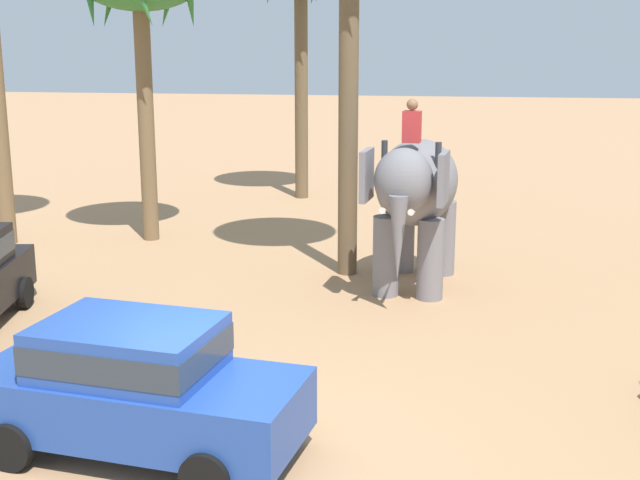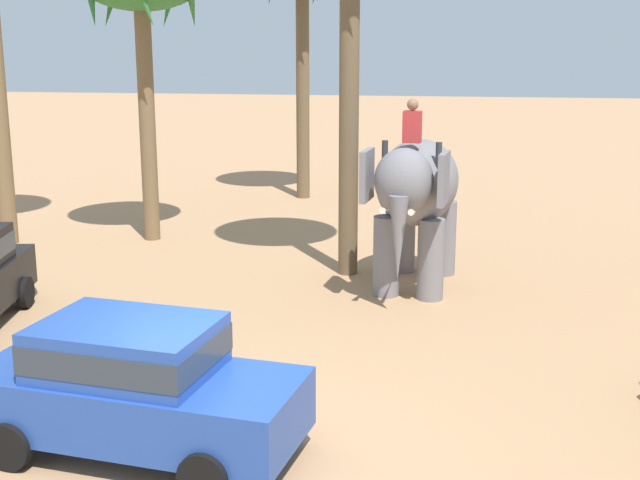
% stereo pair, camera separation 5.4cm
% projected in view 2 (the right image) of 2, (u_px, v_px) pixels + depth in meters
% --- Properties ---
extents(ground_plane, '(120.00, 120.00, 0.00)m').
position_uv_depth(ground_plane, '(208.00, 452.00, 10.99)').
color(ground_plane, tan).
extents(car_sedan_foreground, '(4.32, 2.35, 1.70)m').
position_uv_depth(car_sedan_foreground, '(134.00, 382.00, 10.78)').
color(car_sedan_foreground, '#23479E').
rests_on(car_sedan_foreground, ground).
extents(elephant_with_mahout, '(2.02, 3.97, 3.88)m').
position_uv_depth(elephant_with_mahout, '(416.00, 192.00, 17.50)').
color(elephant_with_mahout, slate).
rests_on(elephant_with_mahout, ground).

